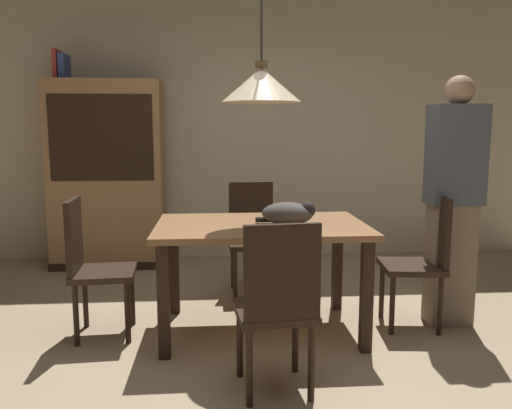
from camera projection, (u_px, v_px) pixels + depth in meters
ground at (263, 363)px, 3.04m from camera, size 10.00×10.00×0.00m
back_wall at (241, 122)px, 5.44m from camera, size 6.40×0.10×2.90m
dining_table at (261, 238)px, 3.44m from camera, size 1.40×0.90×0.75m
chair_far_back at (252, 232)px, 4.33m from camera, size 0.41×0.41×0.93m
chair_right_side at (423, 255)px, 3.54m from camera, size 0.44×0.44×0.93m
chair_near_front at (278, 301)px, 2.60m from camera, size 0.44×0.44×0.93m
chair_left_side at (91, 262)px, 3.37m from camera, size 0.43×0.43×0.93m
cat_sleeping at (289, 213)px, 3.37m from camera, size 0.39×0.27×0.16m
pendant_lamp at (261, 85)px, 3.29m from camera, size 0.52×0.52×1.30m
hutch_bookcase at (108, 178)px, 5.09m from camera, size 1.12×0.45×1.85m
book_red_tall at (58, 65)px, 4.90m from camera, size 0.04×0.22×0.28m
book_blue_wide at (64, 67)px, 4.91m from camera, size 0.06×0.24×0.24m
person_standing at (453, 201)px, 3.54m from camera, size 0.36×0.22×1.74m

